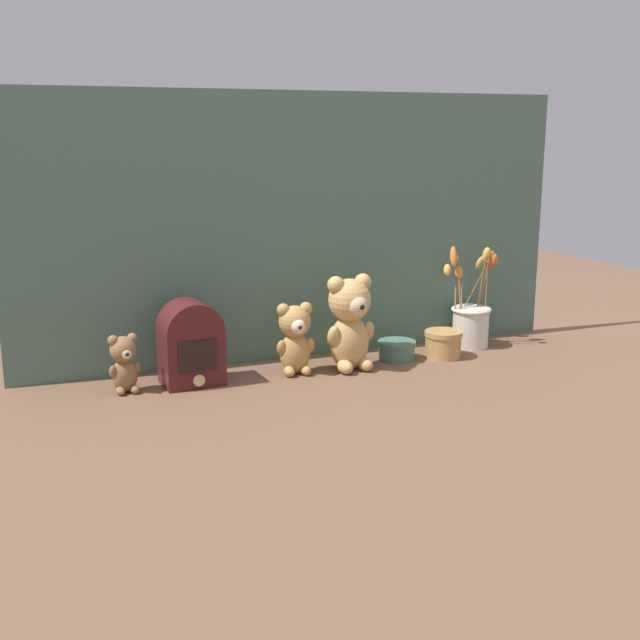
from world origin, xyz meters
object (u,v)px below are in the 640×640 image
decorative_tin_tall (443,344)px  decorative_tin_short (397,350)px  vintage_radio (191,343)px  teddy_bear_large (350,321)px  teddy_bear_small (124,362)px  teddy_bear_medium (295,337)px  flower_vase (471,319)px

decorative_tin_tall → decorative_tin_short: bearing=166.7°
vintage_radio → teddy_bear_large: bearing=-4.8°
teddy_bear_small → decorative_tin_short: teddy_bear_small is taller
teddy_bear_medium → decorative_tin_short: bearing=3.9°
teddy_bear_large → decorative_tin_short: bearing=14.1°
teddy_bear_medium → teddy_bear_small: 0.45m
decorative_tin_short → teddy_bear_small: bearing=-179.0°
decorative_tin_tall → flower_vase: bearing=28.5°
teddy_bear_medium → decorative_tin_tall: teddy_bear_medium is taller
flower_vase → decorative_tin_tall: size_ratio=2.84×
teddy_bear_large → vintage_radio: size_ratio=1.20×
decorative_tin_short → teddy_bear_medium: bearing=-176.1°
teddy_bear_large → flower_vase: flower_vase is taller
teddy_bear_small → decorative_tin_tall: bearing=-1.2°
teddy_bear_medium → teddy_bear_small: (-0.45, 0.01, -0.02)m
teddy_bear_small → decorative_tin_short: bearing=1.0°
teddy_bear_large → teddy_bear_medium: bearing=172.7°
flower_vase → teddy_bear_small: bearing=-176.9°
flower_vase → decorative_tin_short: 0.28m
teddy_bear_small → vintage_radio: (0.17, 0.01, 0.03)m
vintage_radio → decorative_tin_tall: bearing=-2.1°
teddy_bear_medium → flower_vase: (0.59, 0.07, -0.02)m
vintage_radio → decorative_tin_short: size_ratio=2.01×
decorative_tin_tall → teddy_bear_large: bearing=-178.1°
teddy_bear_small → flower_vase: size_ratio=0.49×
vintage_radio → decorative_tin_tall: vintage_radio is taller
teddy_bear_small → flower_vase: 1.05m
teddy_bear_small → vintage_radio: size_ratio=0.68×
decorative_tin_short → teddy_bear_large: bearing=-165.9°
teddy_bear_large → teddy_bear_small: 0.61m
teddy_bear_large → teddy_bear_small: (-0.61, 0.03, -0.06)m
teddy_bear_large → decorative_tin_short: 0.20m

